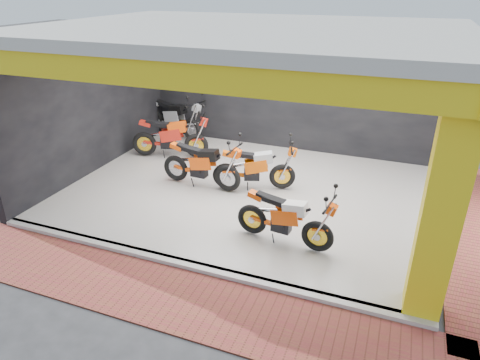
# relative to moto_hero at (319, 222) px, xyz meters

# --- Properties ---
(ground) EXTENTS (80.00, 80.00, 0.00)m
(ground) POSITION_rel_moto_hero_xyz_m (-2.01, -0.11, -0.70)
(ground) COLOR #2D2D30
(ground) RESTS_ON ground
(showroom_floor) EXTENTS (8.00, 6.00, 0.10)m
(showroom_floor) POSITION_rel_moto_hero_xyz_m (-2.01, 1.89, -0.65)
(showroom_floor) COLOR silver
(showroom_floor) RESTS_ON ground
(showroom_ceiling) EXTENTS (8.40, 6.40, 0.20)m
(showroom_ceiling) POSITION_rel_moto_hero_xyz_m (-2.01, 1.89, 2.90)
(showroom_ceiling) COLOR beige
(showroom_ceiling) RESTS_ON corner_column
(back_wall) EXTENTS (8.20, 0.20, 3.50)m
(back_wall) POSITION_rel_moto_hero_xyz_m (-2.01, 4.99, 1.05)
(back_wall) COLOR black
(back_wall) RESTS_ON ground
(left_wall) EXTENTS (0.20, 6.20, 3.50)m
(left_wall) POSITION_rel_moto_hero_xyz_m (-6.11, 1.89, 1.05)
(left_wall) COLOR black
(left_wall) RESTS_ON ground
(corner_column) EXTENTS (0.50, 0.50, 3.50)m
(corner_column) POSITION_rel_moto_hero_xyz_m (1.74, -0.86, 1.05)
(corner_column) COLOR yellow
(corner_column) RESTS_ON ground
(header_beam_front) EXTENTS (8.40, 0.30, 0.40)m
(header_beam_front) POSITION_rel_moto_hero_xyz_m (-2.01, -1.11, 2.60)
(header_beam_front) COLOR yellow
(header_beam_front) RESTS_ON corner_column
(header_beam_right) EXTENTS (0.30, 6.40, 0.40)m
(header_beam_right) POSITION_rel_moto_hero_xyz_m (1.99, 1.89, 2.60)
(header_beam_right) COLOR yellow
(header_beam_right) RESTS_ON corner_column
(floor_kerb) EXTENTS (8.00, 0.20, 0.10)m
(floor_kerb) POSITION_rel_moto_hero_xyz_m (-2.01, -1.13, -0.65)
(floor_kerb) COLOR silver
(floor_kerb) RESTS_ON ground
(paver_front) EXTENTS (9.00, 1.40, 0.03)m
(paver_front) POSITION_rel_moto_hero_xyz_m (-2.01, -1.91, -0.69)
(paver_front) COLOR brown
(paver_front) RESTS_ON ground
(paver_right) EXTENTS (1.40, 7.00, 0.03)m
(paver_right) POSITION_rel_moto_hero_xyz_m (2.79, 1.89, -0.69)
(paver_right) COLOR brown
(paver_right) RESTS_ON ground
(moto_hero) EXTENTS (2.04, 0.95, 1.21)m
(moto_hero) POSITION_rel_moto_hero_xyz_m (0.00, 0.00, 0.00)
(moto_hero) COLOR #EC4C09
(moto_hero) RESTS_ON showroom_floor
(moto_row_a) EXTENTS (2.14, 1.35, 1.22)m
(moto_row_a) POSITION_rel_moto_hero_xyz_m (-1.28, 2.21, 0.01)
(moto_row_a) COLOR #DB5509
(moto_row_a) RESTS_ON showroom_floor
(moto_row_b) EXTENTS (2.16, 0.90, 1.29)m
(moto_row_b) POSITION_rel_moto_hero_xyz_m (-2.39, 1.65, 0.04)
(moto_row_b) COLOR #FA510A
(moto_row_b) RESTS_ON showroom_floor
(moto_row_c) EXTENTS (2.35, 1.40, 1.35)m
(moto_row_c) POSITION_rel_moto_hero_xyz_m (-3.99, 3.26, 0.07)
(moto_row_c) COLOR red
(moto_row_c) RESTS_ON showroom_floor
(moto_row_d) EXTENTS (2.46, 1.42, 1.41)m
(moto_row_d) POSITION_rel_moto_hero_xyz_m (-4.70, 4.39, 0.10)
(moto_row_d) COLOR #9A9CA1
(moto_row_d) RESTS_ON showroom_floor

